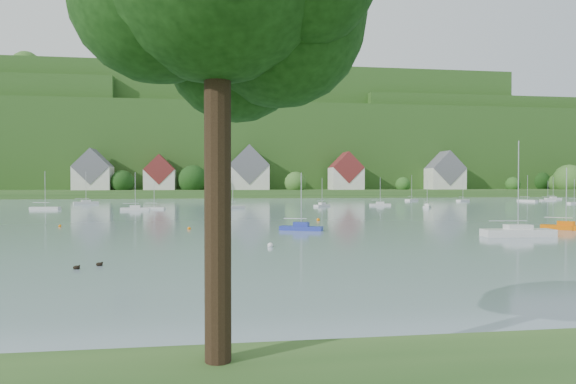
{
  "coord_description": "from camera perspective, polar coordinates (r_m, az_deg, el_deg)",
  "views": [
    {
      "loc": [
        -9.12,
        -21.14,
        5.7
      ],
      "look_at": [
        4.81,
        75.0,
        4.0
      ],
      "focal_mm": 32.26,
      "sensor_mm": 36.0,
      "label": 1
    }
  ],
  "objects": [
    {
      "name": "ground",
      "position": [
        23.71,
        15.03,
        -12.93
      ],
      "size": [
        600.0,
        600.0,
        0.0
      ],
      "primitive_type": "plane",
      "color": "slate",
      "rests_on": "ground"
    },
    {
      "name": "far_shore_strip",
      "position": [
        221.36,
        -5.88,
        -0.09
      ],
      "size": [
        600.0,
        60.0,
        3.0
      ],
      "primitive_type": "cube",
      "color": "#274D1D",
      "rests_on": "ground"
    },
    {
      "name": "forested_ridge",
      "position": [
        290.37,
        -6.37,
        4.39
      ],
      "size": [
        620.0,
        181.22,
        69.89
      ],
      "color": "#1C3E13",
      "rests_on": "ground"
    },
    {
      "name": "village_building_0",
      "position": [
        213.17,
        -20.69,
        1.96
      ],
      "size": [
        14.0,
        10.4,
        16.0
      ],
      "color": "beige",
      "rests_on": "far_shore_strip"
    },
    {
      "name": "village_building_1",
      "position": [
        211.19,
        -13.93,
        1.8
      ],
      "size": [
        12.0,
        9.36,
        14.0
      ],
      "color": "beige",
      "rests_on": "far_shore_strip"
    },
    {
      "name": "village_building_2",
      "position": [
        209.66,
        -4.39,
        2.25
      ],
      "size": [
        16.0,
        11.44,
        18.0
      ],
      "color": "beige",
      "rests_on": "far_shore_strip"
    },
    {
      "name": "village_building_3",
      "position": [
        214.12,
        6.4,
        1.99
      ],
      "size": [
        13.0,
        10.4,
        15.5
      ],
      "color": "beige",
      "rests_on": "far_shore_strip"
    },
    {
      "name": "village_building_4",
      "position": [
        233.28,
        16.91,
        1.91
      ],
      "size": [
        15.0,
        10.4,
        16.5
      ],
      "color": "beige",
      "rests_on": "far_shore_strip"
    },
    {
      "name": "near_sailboat_1",
      "position": [
        62.19,
        1.46,
        -3.88
      ],
      "size": [
        5.28,
        3.39,
        6.93
      ],
      "rotation": [
        0.0,
        0.0,
        -0.42
      ],
      "color": "#233295",
      "rests_on": "ground"
    },
    {
      "name": "near_sailboat_4",
      "position": [
        60.64,
        24.01,
        -4.0
      ],
      "size": [
        7.7,
        2.66,
        10.21
      ],
      "rotation": [
        0.0,
        0.0,
        -0.07
      ],
      "color": "silver",
      "rests_on": "ground"
    },
    {
      "name": "near_sailboat_5",
      "position": [
        71.48,
        28.31,
        -3.35
      ],
      "size": [
        5.36,
        4.72,
        7.56
      ],
      "rotation": [
        0.0,
        0.0,
        -0.67
      ],
      "color": "#D85D04",
      "rests_on": "ground"
    },
    {
      "name": "mooring_buoy_1",
      "position": [
        46.31,
        -1.98,
        -6.07
      ],
      "size": [
        0.5,
        0.5,
        0.5
      ],
      "primitive_type": "sphere",
      "color": "silver",
      "rests_on": "ground"
    },
    {
      "name": "mooring_buoy_2",
      "position": [
        78.21,
        3.35,
        -3.18
      ],
      "size": [
        0.51,
        0.51,
        0.51
      ],
      "primitive_type": "sphere",
      "color": "orange",
      "rests_on": "ground"
    },
    {
      "name": "mooring_buoy_3",
      "position": [
        64.57,
        -10.85,
        -4.08
      ],
      "size": [
        0.42,
        0.42,
        0.42
      ],
      "primitive_type": "sphere",
      "color": "orange",
      "rests_on": "ground"
    },
    {
      "name": "mooring_buoy_4",
      "position": [
        60.37,
        21.97,
        -4.49
      ],
      "size": [
        0.41,
        0.41,
        0.41
      ],
      "primitive_type": "sphere",
      "color": "silver",
      "rests_on": "ground"
    },
    {
      "name": "mooring_buoy_5",
      "position": [
        73.41,
        -23.84,
        -3.54
      ],
      "size": [
        0.38,
        0.38,
        0.38
      ],
      "primitive_type": "sphere",
      "color": "orange",
      "rests_on": "ground"
    },
    {
      "name": "duck_pair",
      "position": [
        37.62,
        -21.15,
        -7.61
      ],
      "size": [
        1.67,
        1.49,
        0.33
      ],
      "color": "black",
      "rests_on": "ground"
    },
    {
      "name": "far_sailboat_cluster",
      "position": [
        139.52,
        -1.47,
        -1.19
      ],
      "size": [
        195.43,
        64.07,
        8.71
      ],
      "color": "silver",
      "rests_on": "ground"
    }
  ]
}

